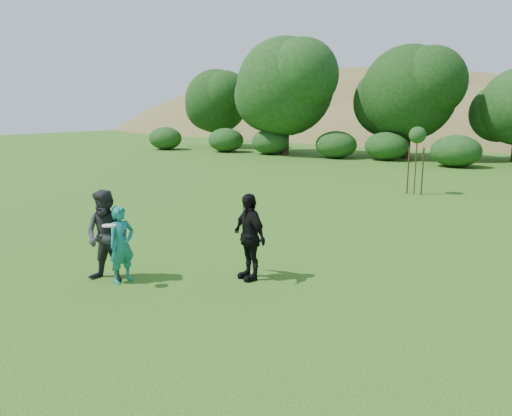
{
  "coord_description": "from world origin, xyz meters",
  "views": [
    {
      "loc": [
        6.8,
        -7.41,
        3.59
      ],
      "look_at": [
        0.0,
        3.0,
        1.1
      ],
      "focal_mm": 35.0,
      "sensor_mm": 36.0,
      "label": 1
    }
  ],
  "objects": [
    {
      "name": "sapling",
      "position": [
        1.0,
        13.76,
        2.42
      ],
      "size": [
        0.7,
        0.7,
        2.85
      ],
      "color": "#3A2416",
      "rests_on": "ground"
    },
    {
      "name": "frisbee",
      "position": [
        -0.9,
        -0.96,
        1.31
      ],
      "size": [
        0.27,
        0.27,
        0.04
      ],
      "color": "white",
      "rests_on": "ground"
    },
    {
      "name": "player_grey",
      "position": [
        -1.32,
        -0.67,
        0.97
      ],
      "size": [
        1.13,
        1.0,
        1.95
      ],
      "primitive_type": "imported",
      "rotation": [
        0.0,
        0.0,
        0.32
      ],
      "color": "#292A2C",
      "rests_on": "ground"
    },
    {
      "name": "player_teal",
      "position": [
        -1.02,
        -0.56,
        0.81
      ],
      "size": [
        0.47,
        0.64,
        1.62
      ],
      "primitive_type": "imported",
      "rotation": [
        0.0,
        0.0,
        1.43
      ],
      "color": "#1A7772",
      "rests_on": "ground"
    },
    {
      "name": "hillside",
      "position": [
        -0.56,
        68.45,
        -11.97
      ],
      "size": [
        150.0,
        72.0,
        52.0
      ],
      "color": "olive",
      "rests_on": "ground"
    },
    {
      "name": "ground",
      "position": [
        0.0,
        0.0,
        0.0
      ],
      "size": [
        120.0,
        120.0,
        0.0
      ],
      "primitive_type": "plane",
      "color": "#19470C",
      "rests_on": "ground"
    },
    {
      "name": "player_black",
      "position": [
        1.09,
        1.06,
        0.93
      ],
      "size": [
        1.18,
        0.86,
        1.86
      ],
      "primitive_type": "imported",
      "rotation": [
        0.0,
        0.0,
        -0.42
      ],
      "color": "black",
      "rests_on": "ground"
    }
  ]
}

